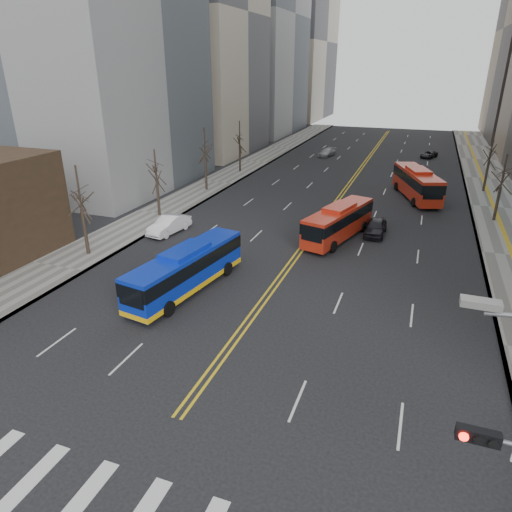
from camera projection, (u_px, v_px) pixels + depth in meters
sidewalk_right at (504, 208)px, 49.07m from camera, size 7.00×130.00×0.15m
sidewalk_left at (217, 182)px, 59.89m from camera, size 5.00×130.00×0.15m
centerline at (355, 176)px, 63.32m from camera, size 0.55×100.00×0.01m
street_trees at (256, 166)px, 46.02m from camera, size 35.20×47.20×7.60m
blue_bus at (186, 268)px, 30.88m from camera, size 3.86×10.82×3.12m
red_bus_near at (339, 220)px, 40.06m from camera, size 4.77×9.96×3.12m
red_bus_far at (417, 182)px, 52.35m from camera, size 6.03×11.12×3.47m
car_white at (169, 225)px, 41.87m from camera, size 2.38×4.99×1.58m
car_dark_mid at (376, 227)px, 41.48m from camera, size 1.79×4.29×1.45m
car_silver at (327, 152)px, 77.01m from camera, size 2.68×4.60×1.25m
car_dark_far at (429, 154)px, 75.79m from camera, size 3.06×4.37×1.11m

